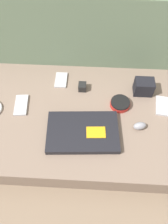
{
  "coord_description": "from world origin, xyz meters",
  "views": [
    {
      "loc": [
        0.03,
        -0.61,
        1.09
      ],
      "look_at": [
        0.0,
        0.0,
        0.16
      ],
      "focal_mm": 35.0,
      "sensor_mm": 36.0,
      "label": 1
    }
  ],
  "objects_px": {
    "laptop": "(83,132)",
    "camera_pouch": "(144,87)",
    "phone_silver": "(162,106)",
    "computer_mouse": "(140,126)",
    "phone_small": "(21,105)",
    "speaker_puck": "(120,104)",
    "charger_brick": "(82,87)",
    "phone_black": "(61,80)"
  },
  "relations": [
    {
      "from": "camera_pouch",
      "to": "phone_silver",
      "type": "bearing_deg",
      "value": -44.14
    },
    {
      "from": "computer_mouse",
      "to": "speaker_puck",
      "type": "xyz_separation_m",
      "value": [
        -0.09,
        0.13,
        -0.0
      ]
    },
    {
      "from": "phone_small",
      "to": "camera_pouch",
      "type": "distance_m",
      "value": 0.66
    },
    {
      "from": "computer_mouse",
      "to": "camera_pouch",
      "type": "relative_size",
      "value": 0.7
    },
    {
      "from": "phone_silver",
      "to": "camera_pouch",
      "type": "height_order",
      "value": "camera_pouch"
    },
    {
      "from": "phone_silver",
      "to": "computer_mouse",
      "type": "bearing_deg",
      "value": -126.68
    },
    {
      "from": "laptop",
      "to": "camera_pouch",
      "type": "xyz_separation_m",
      "value": [
        0.31,
        0.28,
        0.03
      ]
    },
    {
      "from": "laptop",
      "to": "charger_brick",
      "type": "xyz_separation_m",
      "value": [
        -0.02,
        0.28,
        0.0
      ]
    },
    {
      "from": "phone_small",
      "to": "camera_pouch",
      "type": "relative_size",
      "value": 1.34
    },
    {
      "from": "phone_small",
      "to": "charger_brick",
      "type": "distance_m",
      "value": 0.34
    },
    {
      "from": "charger_brick",
      "to": "phone_small",
      "type": "bearing_deg",
      "value": -157.61
    },
    {
      "from": "laptop",
      "to": "computer_mouse",
      "type": "bearing_deg",
      "value": 6.15
    },
    {
      "from": "speaker_puck",
      "to": "phone_small",
      "type": "bearing_deg",
      "value": -176.61
    },
    {
      "from": "phone_black",
      "to": "phone_small",
      "type": "xyz_separation_m",
      "value": [
        -0.19,
        -0.19,
        0.0
      ]
    },
    {
      "from": "computer_mouse",
      "to": "phone_black",
      "type": "relative_size",
      "value": 0.64
    },
    {
      "from": "laptop",
      "to": "speaker_puck",
      "type": "height_order",
      "value": "laptop"
    },
    {
      "from": "computer_mouse",
      "to": "speaker_puck",
      "type": "relative_size",
      "value": 0.68
    },
    {
      "from": "speaker_puck",
      "to": "phone_silver",
      "type": "relative_size",
      "value": 0.81
    },
    {
      "from": "charger_brick",
      "to": "phone_silver",
      "type": "bearing_deg",
      "value": -12.63
    },
    {
      "from": "phone_silver",
      "to": "speaker_puck",
      "type": "bearing_deg",
      "value": -171.68
    },
    {
      "from": "computer_mouse",
      "to": "charger_brick",
      "type": "xyz_separation_m",
      "value": [
        -0.29,
        0.23,
        0.0
      ]
    },
    {
      "from": "phone_silver",
      "to": "phone_black",
      "type": "bearing_deg",
      "value": 171.92
    },
    {
      "from": "computer_mouse",
      "to": "speaker_puck",
      "type": "distance_m",
      "value": 0.16
    },
    {
      "from": "phone_small",
      "to": "camera_pouch",
      "type": "bearing_deg",
      "value": 5.71
    },
    {
      "from": "phone_small",
      "to": "camera_pouch",
      "type": "height_order",
      "value": "camera_pouch"
    },
    {
      "from": "camera_pouch",
      "to": "charger_brick",
      "type": "distance_m",
      "value": 0.33
    },
    {
      "from": "camera_pouch",
      "to": "charger_brick",
      "type": "bearing_deg",
      "value": 179.61
    },
    {
      "from": "phone_black",
      "to": "phone_small",
      "type": "bearing_deg",
      "value": -135.95
    },
    {
      "from": "phone_silver",
      "to": "phone_black",
      "type": "height_order",
      "value": "phone_silver"
    },
    {
      "from": "computer_mouse",
      "to": "phone_silver",
      "type": "bearing_deg",
      "value": 32.38
    },
    {
      "from": "laptop",
      "to": "phone_black",
      "type": "height_order",
      "value": "laptop"
    },
    {
      "from": "phone_black",
      "to": "camera_pouch",
      "type": "bearing_deg",
      "value": -7.75
    },
    {
      "from": "computer_mouse",
      "to": "speaker_puck",
      "type": "bearing_deg",
      "value": 110.77
    },
    {
      "from": "phone_black",
      "to": "camera_pouch",
      "type": "xyz_separation_m",
      "value": [
        0.45,
        -0.06,
        0.04
      ]
    },
    {
      "from": "phone_silver",
      "to": "phone_black",
      "type": "relative_size",
      "value": 1.16
    },
    {
      "from": "computer_mouse",
      "to": "camera_pouch",
      "type": "distance_m",
      "value": 0.23
    },
    {
      "from": "computer_mouse",
      "to": "phone_small",
      "type": "height_order",
      "value": "computer_mouse"
    },
    {
      "from": "laptop",
      "to": "phone_black",
      "type": "relative_size",
      "value": 3.24
    },
    {
      "from": "computer_mouse",
      "to": "phone_silver",
      "type": "relative_size",
      "value": 0.55
    },
    {
      "from": "computer_mouse",
      "to": "camera_pouch",
      "type": "height_order",
      "value": "camera_pouch"
    },
    {
      "from": "phone_silver",
      "to": "phone_small",
      "type": "xyz_separation_m",
      "value": [
        -0.74,
        -0.03,
        -0.0
      ]
    },
    {
      "from": "speaker_puck",
      "to": "phone_black",
      "type": "bearing_deg",
      "value": 154.68
    }
  ]
}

